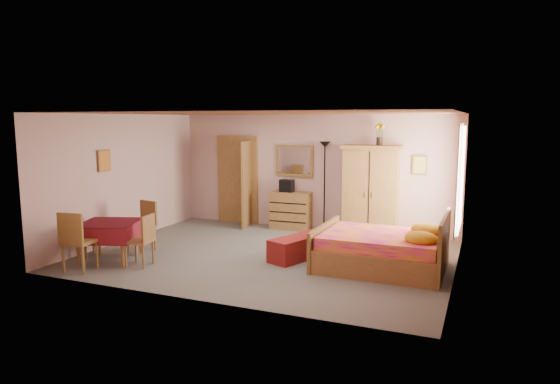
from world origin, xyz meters
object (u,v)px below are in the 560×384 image
at_px(wall_mirror, 294,161).
at_px(bed, 381,240).
at_px(chest_of_drawers, 291,211).
at_px(chair_east, 139,240).
at_px(floor_lamp, 324,187).
at_px(wardrobe, 371,191).
at_px(chair_west, 80,231).
at_px(chair_south, 79,241).
at_px(dining_table, 110,241).
at_px(bench, 299,247).
at_px(stereo, 287,186).
at_px(chair_north, 141,226).
at_px(sunflower_vase, 380,134).

height_order(wall_mirror, bed, wall_mirror).
xyz_separation_m(chest_of_drawers, bed, (2.52, -2.26, 0.06)).
distance_m(bed, chair_east, 4.12).
bearing_deg(floor_lamp, wardrobe, -7.39).
height_order(bed, chair_west, bed).
bearing_deg(chair_south, chair_east, 31.59).
distance_m(dining_table, chair_east, 0.69).
xyz_separation_m(wall_mirror, chair_west, (-2.75, -3.82, -1.09)).
xyz_separation_m(chest_of_drawers, chair_west, (-2.75, -3.61, 0.04)).
bearing_deg(bench, stereo, 116.84).
bearing_deg(bed, chair_west, -165.25).
bearing_deg(bench, chair_south, -146.39).
height_order(bed, dining_table, bed).
xyz_separation_m(chest_of_drawers, chair_south, (-2.08, -4.30, 0.08)).
height_order(wardrobe, chair_north, wardrobe).
bearing_deg(bed, chair_east, -159.07).
bearing_deg(chair_west, wardrobe, 107.31).
relative_size(wall_mirror, floor_lamp, 0.45).
bearing_deg(chair_west, bed, 83.90).
bearing_deg(floor_lamp, chair_south, -122.94).
bearing_deg(chair_north, sunflower_vase, -133.76).
bearing_deg(sunflower_vase, stereo, 178.46).
distance_m(wall_mirror, bed, 3.68).
height_order(bed, bench, bed).
distance_m(wall_mirror, chair_west, 4.83).
xyz_separation_m(stereo, chair_east, (-1.24, -3.72, -0.55)).
xyz_separation_m(bed, chair_south, (-4.59, -2.04, 0.02)).
bearing_deg(chair_south, sunflower_vase, 38.84).
relative_size(bed, chair_south, 2.09).
xyz_separation_m(sunflower_vase, chair_east, (-3.33, -3.67, -1.74)).
relative_size(stereo, chair_west, 0.32).
relative_size(chair_south, chair_east, 1.13).
bearing_deg(wall_mirror, chair_east, -106.93).
bearing_deg(stereo, dining_table, -117.57).
bearing_deg(dining_table, wardrobe, 42.96).
xyz_separation_m(bench, chair_west, (-3.78, -1.37, 0.26)).
bearing_deg(bed, chest_of_drawers, 138.43).
bearing_deg(dining_table, sunflower_vase, 41.96).
bearing_deg(wardrobe, dining_table, -141.41).
relative_size(bed, bench, 1.72).
bearing_deg(chair_west, floor_lamp, 115.95).
bearing_deg(floor_lamp, sunflower_vase, -5.92).
bearing_deg(chest_of_drawers, stereo, 169.19).
bearing_deg(chair_north, chair_west, 52.79).
bearing_deg(floor_lamp, bed, -53.34).
relative_size(stereo, chair_east, 0.34).
bearing_deg(wardrobe, stereo, 173.61).
bearing_deg(chest_of_drawers, wardrobe, -4.25).
height_order(wall_mirror, dining_table, wall_mirror).
distance_m(floor_lamp, chair_south, 5.25).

